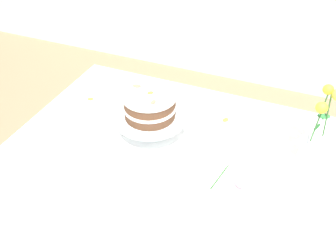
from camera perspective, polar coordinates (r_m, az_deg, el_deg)
name	(u,v)px	position (r m, az deg, el deg)	size (l,w,h in m)	color
dining_table	(179,179)	(1.41, 1.78, -8.58)	(1.40, 1.00, 0.74)	white
linen_napkin	(151,134)	(1.46, -2.81, -1.31)	(0.32, 0.32, 0.00)	white
cake_stand	(150,119)	(1.41, -2.92, 1.22)	(0.29, 0.29, 0.10)	silver
layer_cake	(150,104)	(1.37, -3.01, 3.56)	(0.21, 0.21, 0.11)	brown
flower_vase	(314,138)	(1.37, 22.64, -1.81)	(0.10, 0.11, 0.33)	silver
fallen_rose	(239,182)	(1.27, 11.54, -8.99)	(0.11, 0.14, 0.04)	#2D6028
loose_petal_0	(172,201)	(1.21, 0.73, -12.15)	(0.04, 0.03, 0.00)	pink
loose_petal_1	(226,120)	(1.55, 9.35, 1.00)	(0.03, 0.02, 0.00)	orange
loose_petal_2	(90,99)	(1.70, -12.52, 4.32)	(0.03, 0.03, 0.00)	orange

